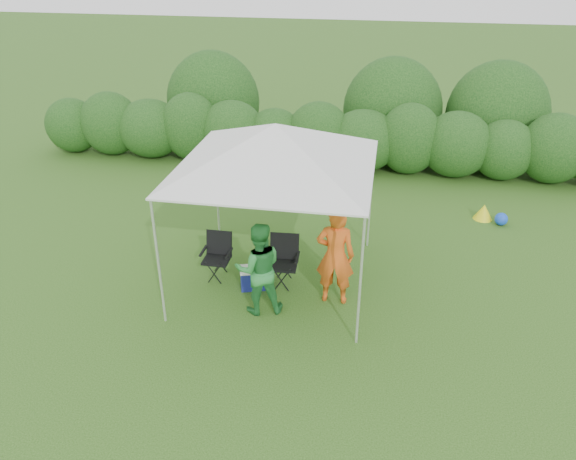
% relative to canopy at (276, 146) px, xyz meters
% --- Properties ---
extents(ground, '(70.00, 70.00, 0.00)m').
position_rel_canopy_xyz_m(ground, '(0.00, -0.50, -2.46)').
color(ground, '#38641F').
extents(hedge, '(15.31, 1.53, 1.80)m').
position_rel_canopy_xyz_m(hedge, '(0.11, 5.50, -1.64)').
color(hedge, '#25521A').
rests_on(hedge, ground).
extents(canopy, '(3.10, 3.10, 2.83)m').
position_rel_canopy_xyz_m(canopy, '(0.00, 0.00, 0.00)').
color(canopy, silver).
rests_on(canopy, ground).
extents(chair_right, '(0.57, 0.52, 0.88)m').
position_rel_canopy_xyz_m(chair_right, '(0.13, -0.06, -1.97)').
color(chair_right, black).
rests_on(chair_right, ground).
extents(chair_left, '(0.51, 0.46, 0.82)m').
position_rel_canopy_xyz_m(chair_left, '(-1.05, -0.05, -2.00)').
color(chair_left, black).
rests_on(chair_left, ground).
extents(man, '(0.62, 0.41, 1.70)m').
position_rel_canopy_xyz_m(man, '(1.05, -0.46, -1.61)').
color(man, orange).
rests_on(man, ground).
extents(woman, '(0.90, 0.79, 1.55)m').
position_rel_canopy_xyz_m(woman, '(-0.10, -0.95, -1.68)').
color(woman, '#2D8A3D').
rests_on(woman, ground).
extents(cooler, '(0.52, 0.44, 0.37)m').
position_rel_canopy_xyz_m(cooler, '(-0.36, -0.32, -2.27)').
color(cooler, navy).
rests_on(cooler, ground).
extents(bottle, '(0.07, 0.07, 0.26)m').
position_rel_canopy_xyz_m(bottle, '(-0.30, -0.36, -1.96)').
color(bottle, '#592D0C').
rests_on(bottle, cooler).
extents(lawn_toy, '(0.67, 0.56, 0.33)m').
position_rel_canopy_xyz_m(lawn_toy, '(3.96, 3.05, -2.30)').
color(lawn_toy, yellow).
rests_on(lawn_toy, ground).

